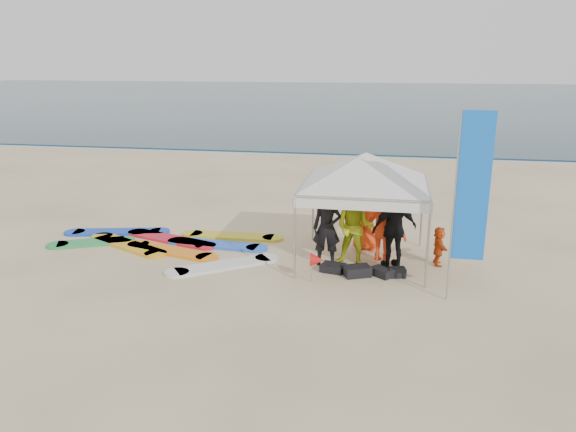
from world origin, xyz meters
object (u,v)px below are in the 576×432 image
(canopy_tent, at_px, (366,153))
(marker_pennant, at_px, (317,260))
(person_orange_a, at_px, (384,225))
(person_yellow, at_px, (354,227))
(surfboard_spread, at_px, (170,244))
(person_seated, at_px, (439,246))
(feather_flag, at_px, (471,190))
(person_orange_b, at_px, (366,216))
(person_black_a, at_px, (327,228))
(person_black_b, at_px, (394,229))

(canopy_tent, distance_m, marker_pennant, 2.66)
(marker_pennant, bearing_deg, person_orange_a, 51.22)
(person_yellow, xyz_separation_m, surfboard_spread, (-4.64, 0.58, -0.86))
(person_yellow, bearing_deg, surfboard_spread, -179.22)
(person_seated, height_order, feather_flag, feather_flag)
(person_orange_a, bearing_deg, person_orange_b, -39.09)
(person_black_a, relative_size, person_orange_b, 1.03)
(person_black_a, relative_size, person_orange_a, 1.03)
(surfboard_spread, bearing_deg, person_orange_b, 7.24)
(person_black_a, xyz_separation_m, person_black_b, (1.49, 0.11, 0.03))
(person_seated, relative_size, marker_pennant, 1.41)
(person_black_a, relative_size, marker_pennant, 2.72)
(person_yellow, relative_size, feather_flag, 0.48)
(person_orange_b, xyz_separation_m, person_seated, (1.68, -0.80, -0.40))
(person_orange_a, height_order, person_orange_b, person_orange_b)
(canopy_tent, relative_size, surfboard_spread, 0.67)
(person_orange_a, relative_size, person_orange_b, 0.99)
(person_black_a, xyz_separation_m, feather_flag, (2.81, -1.51, 1.34))
(person_seated, xyz_separation_m, marker_pennant, (-2.56, -1.55, 0.05))
(person_seated, bearing_deg, canopy_tent, 87.46)
(person_seated, relative_size, surfboard_spread, 0.16)
(person_yellow, height_order, person_orange_b, person_yellow)
(person_black_a, bearing_deg, feather_flag, -30.47)
(person_black_b, bearing_deg, surfboard_spread, -32.22)
(person_seated, distance_m, marker_pennant, 2.99)
(canopy_tent, height_order, surfboard_spread, canopy_tent)
(surfboard_spread, bearing_deg, person_seated, -1.66)
(person_orange_a, bearing_deg, feather_flag, 147.44)
(canopy_tent, bearing_deg, feather_flag, -43.07)
(feather_flag, bearing_deg, person_seated, 99.25)
(person_yellow, relative_size, person_black_b, 1.00)
(feather_flag, bearing_deg, person_black_b, 129.29)
(surfboard_spread, bearing_deg, person_black_a, -8.85)
(person_orange_a, height_order, person_seated, person_orange_a)
(person_yellow, xyz_separation_m, marker_pennant, (-0.68, -1.15, -0.40))
(canopy_tent, xyz_separation_m, feather_flag, (2.02, -1.89, -0.31))
(feather_flag, distance_m, marker_pennant, 3.38)
(marker_pennant, bearing_deg, feather_flag, -7.99)
(person_yellow, relative_size, canopy_tent, 0.47)
(person_black_a, relative_size, canopy_tent, 0.45)
(person_orange_a, xyz_separation_m, surfboard_spread, (-5.28, 0.10, -0.81))
(person_yellow, height_order, person_seated, person_yellow)
(person_orange_a, bearing_deg, person_yellow, 56.84)
(person_black_a, bearing_deg, person_orange_b, 54.47)
(person_yellow, relative_size, person_orange_b, 1.06)
(person_orange_a, relative_size, marker_pennant, 2.64)
(person_orange_a, distance_m, marker_pennant, 2.12)
(canopy_tent, distance_m, feather_flag, 2.78)
(person_black_a, distance_m, person_orange_a, 1.35)
(person_yellow, relative_size, marker_pennant, 2.82)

